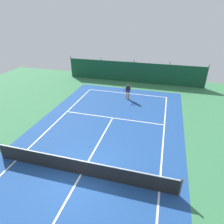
% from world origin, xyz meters
% --- Properties ---
extents(ground_plane, '(36.00, 36.00, 0.00)m').
position_xyz_m(ground_plane, '(0.00, 0.00, 0.00)').
color(ground_plane, '#387A4C').
extents(court_surface, '(11.02, 26.60, 0.01)m').
position_xyz_m(court_surface, '(0.00, 0.00, 0.00)').
color(court_surface, '#1E478C').
rests_on(court_surface, ground).
extents(tennis_net, '(10.12, 0.10, 1.10)m').
position_xyz_m(tennis_net, '(0.00, 0.00, 0.51)').
color(tennis_net, black).
rests_on(tennis_net, ground).
extents(back_fence, '(16.30, 0.98, 2.70)m').
position_xyz_m(back_fence, '(-0.00, 16.20, 0.67)').
color(back_fence, '#14472D').
rests_on(back_fence, ground).
extents(tennis_player, '(0.72, 0.75, 1.64)m').
position_xyz_m(tennis_player, '(0.40, 10.45, 0.96)').
color(tennis_player, '#9E7051').
rests_on(tennis_player, ground).
extents(tennis_ball_near_player, '(0.07, 0.07, 0.07)m').
position_xyz_m(tennis_ball_near_player, '(-3.35, 2.54, 0.03)').
color(tennis_ball_near_player, '#CCDB33').
rests_on(tennis_ball_near_player, ground).
extents(tennis_ball_midcourt, '(0.07, 0.07, 0.07)m').
position_xyz_m(tennis_ball_midcourt, '(-0.46, 2.39, 0.03)').
color(tennis_ball_midcourt, '#CCDB33').
rests_on(tennis_ball_midcourt, ground).
extents(parked_car, '(2.05, 4.22, 1.68)m').
position_xyz_m(parked_car, '(-0.78, 18.01, 0.84)').
color(parked_car, silver).
rests_on(parked_car, ground).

